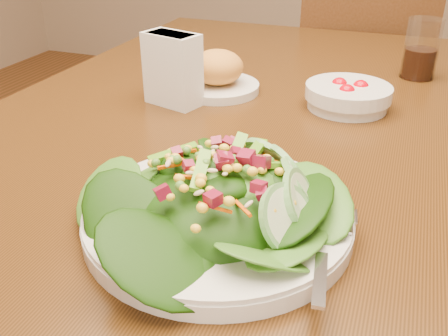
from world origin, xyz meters
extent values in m
cube|color=#48280E|center=(0.00, 0.00, 0.73)|extent=(0.90, 1.40, 0.04)
cylinder|color=#4A2B16|center=(-0.39, 0.64, 0.35)|extent=(0.07, 0.07, 0.71)
cylinder|color=#4A2B16|center=(0.39, 0.64, 0.35)|extent=(0.07, 0.07, 0.71)
cube|color=#4A2B16|center=(0.11, 0.93, 0.43)|extent=(0.47, 0.47, 0.04)
cylinder|color=#4A2B16|center=(0.27, 1.14, 0.20)|extent=(0.04, 0.04, 0.41)
cylinder|color=#4A2B16|center=(-0.09, 1.09, 0.20)|extent=(0.04, 0.04, 0.41)
cylinder|color=#4A2B16|center=(0.32, 0.78, 0.20)|extent=(0.04, 0.04, 0.41)
cylinder|color=#4A2B16|center=(-0.04, 0.73, 0.20)|extent=(0.04, 0.04, 0.41)
cube|color=#4A2B16|center=(0.14, 0.74, 0.67)|extent=(0.40, 0.08, 0.46)
cylinder|color=silver|center=(0.09, -0.35, 0.76)|extent=(0.31, 0.31, 0.02)
ellipsoid|color=black|center=(0.09, -0.35, 0.79)|extent=(0.21, 0.21, 0.05)
cube|color=silver|center=(0.22, -0.38, 0.77)|extent=(0.05, 0.18, 0.01)
cylinder|color=silver|center=(-0.08, 0.08, 0.76)|extent=(0.17, 0.17, 0.02)
ellipsoid|color=#C88733|center=(-0.08, 0.08, 0.80)|extent=(0.10, 0.10, 0.07)
cylinder|color=silver|center=(0.18, 0.08, 0.77)|extent=(0.15, 0.15, 0.04)
sphere|color=#CA000F|center=(0.19, 0.09, 0.79)|extent=(0.03, 0.03, 0.03)
sphere|color=#CA000F|center=(0.16, 0.09, 0.79)|extent=(0.03, 0.03, 0.03)
sphere|color=#CA000F|center=(0.17, 0.06, 0.79)|extent=(0.03, 0.03, 0.03)
cylinder|color=silver|center=(0.29, 0.31, 0.81)|extent=(0.07, 0.07, 0.12)
cylinder|color=black|center=(0.29, 0.31, 0.78)|extent=(0.06, 0.06, 0.06)
cube|color=white|center=(-0.13, -0.01, 0.82)|extent=(0.11, 0.08, 0.13)
cube|color=white|center=(-0.13, -0.01, 0.83)|extent=(0.09, 0.07, 0.11)
camera|label=1|loc=(0.26, -0.80, 1.09)|focal=40.00mm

